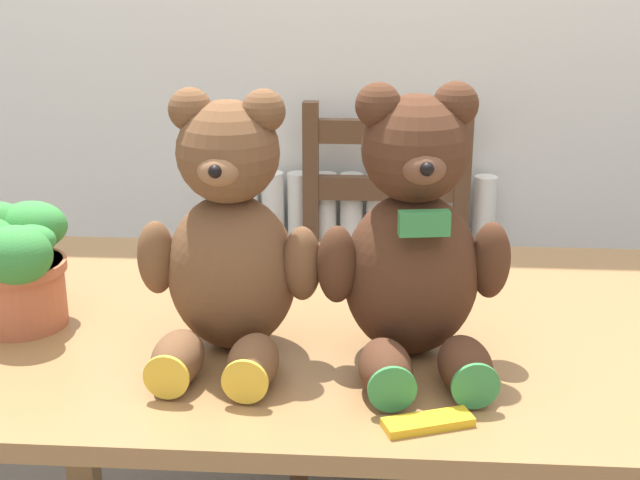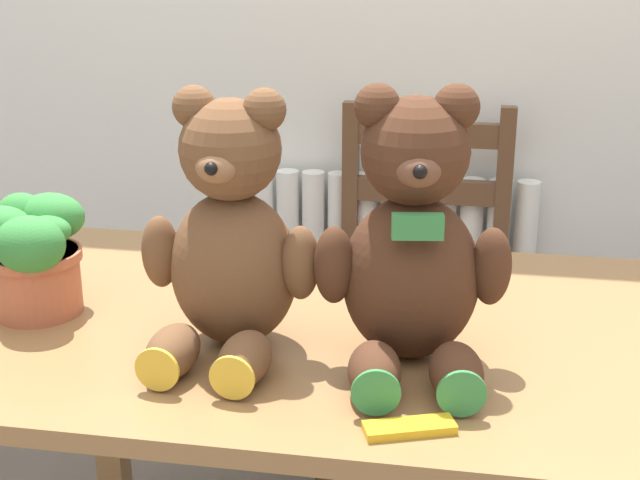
# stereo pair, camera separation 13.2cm
# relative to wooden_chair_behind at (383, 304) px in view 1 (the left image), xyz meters

# --- Properties ---
(radiator) EXTENTS (0.76, 0.10, 0.76)m
(radiator) POSITION_rel_wooden_chair_behind_xyz_m (-0.09, 0.17, -0.12)
(radiator) COLOR white
(radiator) RESTS_ON ground_plane
(dining_table) EXTENTS (1.47, 0.80, 0.74)m
(dining_table) POSITION_rel_wooden_chair_behind_xyz_m (0.01, -0.72, 0.18)
(dining_table) COLOR olive
(dining_table) RESTS_ON ground_plane
(wooden_chair_behind) EXTENTS (0.43, 0.42, 0.95)m
(wooden_chair_behind) POSITION_rel_wooden_chair_behind_xyz_m (0.00, 0.00, 0.00)
(wooden_chair_behind) COLOR brown
(wooden_chair_behind) RESTS_ON ground_plane
(teddy_bear_left) EXTENTS (0.28, 0.28, 0.40)m
(teddy_bear_left) POSITION_rel_wooden_chair_behind_xyz_m (-0.24, -0.84, 0.45)
(teddy_bear_left) COLOR brown
(teddy_bear_left) RESTS_ON dining_table
(teddy_bear_right) EXTENTS (0.29, 0.30, 0.41)m
(teddy_bear_right) POSITION_rel_wooden_chair_behind_xyz_m (0.04, -0.84, 0.45)
(teddy_bear_right) COLOR #472819
(teddy_bear_right) RESTS_ON dining_table
(potted_plant) EXTENTS (0.17, 0.19, 0.19)m
(potted_plant) POSITION_rel_wooden_chair_behind_xyz_m (-0.60, -0.77, 0.38)
(potted_plant) COLOR #B25B3D
(potted_plant) RESTS_ON dining_table
(chocolate_bar) EXTENTS (0.12, 0.08, 0.01)m
(chocolate_bar) POSITION_rel_wooden_chair_behind_xyz_m (0.05, -1.05, 0.28)
(chocolate_bar) COLOR gold
(chocolate_bar) RESTS_ON dining_table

